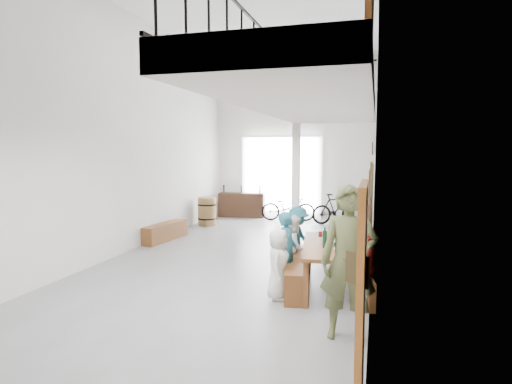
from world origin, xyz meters
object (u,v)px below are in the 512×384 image
(tasting_table, at_px, (330,249))
(bench_inner, at_px, (295,272))
(oak_barrel, at_px, (207,211))
(serving_counter, at_px, (242,205))
(side_bench, at_px, (165,232))
(host_standing, at_px, (349,263))
(bicycle_near, at_px, (288,207))

(tasting_table, relative_size, bench_inner, 1.02)
(oak_barrel, bearing_deg, serving_counter, 74.10)
(side_bench, xyz_separation_m, host_standing, (4.99, -4.64, 0.75))
(side_bench, bearing_deg, oak_barrel, 84.91)
(host_standing, bearing_deg, oak_barrel, 122.97)
(tasting_table, bearing_deg, side_bench, 140.90)
(serving_counter, bearing_deg, bench_inner, -70.27)
(tasting_table, xyz_separation_m, bicycle_near, (-2.08, 6.73, -0.24))
(tasting_table, xyz_separation_m, serving_counter, (-3.82, 7.11, -0.28))
(oak_barrel, distance_m, serving_counter, 1.96)
(host_standing, bearing_deg, bench_inner, 117.44)
(bench_inner, height_order, oak_barrel, oak_barrel)
(oak_barrel, xyz_separation_m, host_standing, (4.78, -7.04, 0.53))
(oak_barrel, bearing_deg, host_standing, -55.83)
(bench_inner, distance_m, side_bench, 4.84)
(oak_barrel, distance_m, bicycle_near, 2.73)
(side_bench, distance_m, bicycle_near, 4.64)
(host_standing, relative_size, bicycle_near, 1.10)
(bench_inner, xyz_separation_m, bicycle_near, (-1.47, 6.67, 0.22))
(bench_inner, height_order, side_bench, bench_inner)
(oak_barrel, distance_m, host_standing, 8.53)
(tasting_table, distance_m, side_bench, 5.40)
(serving_counter, relative_size, bicycle_near, 0.91)
(host_standing, bearing_deg, serving_counter, 114.23)
(oak_barrel, bearing_deg, side_bench, -95.09)
(serving_counter, height_order, bicycle_near, bicycle_near)
(bench_inner, bearing_deg, tasting_table, -16.87)
(tasting_table, distance_m, bicycle_near, 7.05)
(bench_inner, height_order, host_standing, host_standing)
(bicycle_near, bearing_deg, tasting_table, -172.83)
(serving_counter, distance_m, bicycle_near, 1.78)
(host_standing, xyz_separation_m, bicycle_near, (-2.50, 8.55, -0.51))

